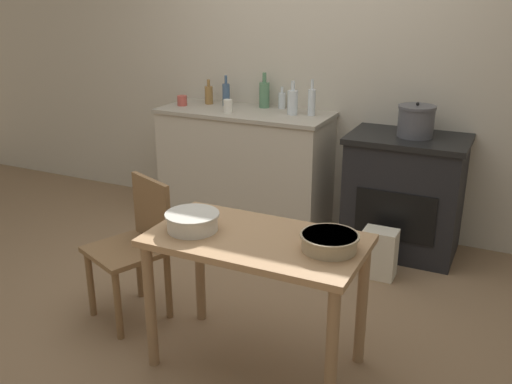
% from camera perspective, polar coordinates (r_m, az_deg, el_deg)
% --- Properties ---
extents(ground_plane, '(14.00, 14.00, 0.00)m').
position_cam_1_polar(ground_plane, '(3.62, -2.95, -11.25)').
color(ground_plane, '#896B4C').
extents(wall_back, '(8.00, 0.07, 2.55)m').
position_cam_1_polar(wall_back, '(4.59, 6.42, 12.31)').
color(wall_back, beige).
rests_on(wall_back, ground_plane).
extents(counter_cabinet, '(1.39, 0.58, 0.94)m').
position_cam_1_polar(counter_cabinet, '(4.68, -1.09, 2.50)').
color(counter_cabinet, beige).
rests_on(counter_cabinet, ground_plane).
extents(stove, '(0.83, 0.59, 0.88)m').
position_cam_1_polar(stove, '(4.29, 14.58, -0.22)').
color(stove, black).
rests_on(stove, ground_plane).
extents(work_table, '(1.06, 0.58, 0.72)m').
position_cam_1_polar(work_table, '(2.83, 0.05, -6.77)').
color(work_table, '#A87F56').
rests_on(work_table, ground_plane).
extents(chair, '(0.52, 0.52, 0.83)m').
position_cam_1_polar(chair, '(3.41, -11.91, -5.09)').
color(chair, olive).
rests_on(chair, ground_plane).
extents(flour_sack, '(0.22, 0.16, 0.34)m').
position_cam_1_polar(flour_sack, '(3.96, 12.23, -6.01)').
color(flour_sack, beige).
rests_on(flour_sack, ground_plane).
extents(stock_pot, '(0.26, 0.26, 0.24)m').
position_cam_1_polar(stock_pot, '(4.14, 15.72, 6.84)').
color(stock_pot, '#4C4C51').
rests_on(stock_pot, stove).
extents(mixing_bowl_large, '(0.27, 0.27, 0.08)m').
position_cam_1_polar(mixing_bowl_large, '(2.66, 7.36, -4.89)').
color(mixing_bowl_large, tan).
rests_on(mixing_bowl_large, work_table).
extents(mixing_bowl_small, '(0.27, 0.27, 0.09)m').
position_cam_1_polar(mixing_bowl_small, '(2.86, -6.39, -2.86)').
color(mixing_bowl_small, silver).
rests_on(mixing_bowl_small, work_table).
extents(bottle_far_left, '(0.08, 0.08, 0.26)m').
position_cam_1_polar(bottle_far_left, '(4.40, 3.68, 9.00)').
color(bottle_far_left, silver).
rests_on(bottle_far_left, counter_cabinet).
extents(bottle_left, '(0.08, 0.08, 0.28)m').
position_cam_1_polar(bottle_left, '(4.66, 0.84, 9.76)').
color(bottle_left, '#517F5B').
rests_on(bottle_left, counter_cabinet).
extents(bottle_mid_left, '(0.06, 0.06, 0.27)m').
position_cam_1_polar(bottle_mid_left, '(4.38, 5.59, 8.98)').
color(bottle_mid_left, silver).
rests_on(bottle_mid_left, counter_cabinet).
extents(bottle_center_left, '(0.06, 0.06, 0.17)m').
position_cam_1_polar(bottle_center_left, '(4.63, 2.61, 9.17)').
color(bottle_center_left, silver).
rests_on(bottle_center_left, counter_cabinet).
extents(bottle_center, '(0.07, 0.07, 0.20)m').
position_cam_1_polar(bottle_center, '(4.83, -4.74, 9.69)').
color(bottle_center, olive).
rests_on(bottle_center, counter_cabinet).
extents(bottle_center_right, '(0.06, 0.06, 0.25)m').
position_cam_1_polar(bottle_center_right, '(4.75, -3.01, 9.76)').
color(bottle_center_right, '#3D5675').
rests_on(bottle_center_right, counter_cabinet).
extents(cup_mid_right, '(0.08, 0.08, 0.08)m').
position_cam_1_polar(cup_mid_right, '(4.79, -7.40, 9.05)').
color(cup_mid_right, '#B74C42').
rests_on(cup_mid_right, counter_cabinet).
extents(cup_right, '(0.07, 0.07, 0.10)m').
position_cam_1_polar(cup_right, '(4.48, -2.83, 8.58)').
color(cup_right, silver).
rests_on(cup_right, counter_cabinet).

